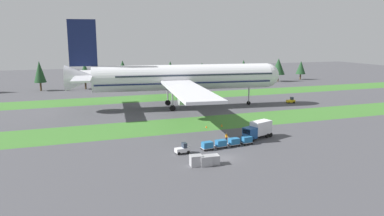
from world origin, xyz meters
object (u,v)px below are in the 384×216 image
object	(u,v)px
ground_crew_marshaller	(226,137)
uld_container_2	(196,161)
baggage_tug	(183,149)
cargo_dolly_second	(221,143)
cargo_dolly_third	(234,141)
taxiway_marker_1	(222,125)
airliner	(179,77)
pushback_tractor	(291,101)
catering_truck	(258,129)
cargo_dolly_fourth	(247,140)
taxiway_marker_0	(206,127)
cargo_dolly_lead	(207,145)
uld_container_0	(205,161)
uld_container_1	(213,160)

from	to	relation	value
ground_crew_marshaller	uld_container_2	xyz separation A→B (m)	(-10.67, -11.36, -0.05)
baggage_tug	cargo_dolly_second	bearing A→B (deg)	-90.00
cargo_dolly_third	taxiway_marker_1	world-z (taller)	cargo_dolly_third
airliner	taxiway_marker_1	distance (m)	27.01
baggage_tug	pushback_tractor	distance (m)	61.03
baggage_tug	cargo_dolly_second	xyz separation A→B (m)	(7.89, 0.78, 0.10)
catering_truck	ground_crew_marshaller	size ratio (longest dim) A/B	4.21
cargo_dolly_second	uld_container_2	distance (m)	10.91
baggage_tug	cargo_dolly_fourth	bearing A→B (deg)	-90.00
cargo_dolly_second	cargo_dolly_fourth	xyz separation A→B (m)	(5.77, 0.57, 0.00)
taxiway_marker_0	taxiway_marker_1	size ratio (longest dim) A/B	0.86
catering_truck	uld_container_2	xyz separation A→B (m)	(-17.75, -11.17, -1.05)
cargo_dolly_fourth	baggage_tug	bearing A→B (deg)	90.00
catering_truck	ground_crew_marshaller	world-z (taller)	catering_truck
cargo_dolly_lead	taxiway_marker_0	xyz separation A→B (m)	(6.09, 15.72, -0.65)
airliner	uld_container_2	distance (m)	50.63
cargo_dolly_fourth	uld_container_0	distance (m)	14.84
cargo_dolly_third	airliner	bearing A→B (deg)	-7.90
catering_truck	pushback_tractor	size ratio (longest dim) A/B	2.67
uld_container_0	taxiway_marker_1	bearing A→B (deg)	60.09
cargo_dolly_third	uld_container_2	size ratio (longest dim) A/B	1.17
airliner	cargo_dolly_lead	xyz separation A→B (m)	(-7.34, -41.09, -8.21)
taxiway_marker_0	uld_container_0	bearing A→B (deg)	-112.20
uld_container_1	catering_truck	bearing A→B (deg)	37.37
uld_container_2	taxiway_marker_0	distance (m)	25.56
cargo_dolly_lead	taxiway_marker_0	size ratio (longest dim) A/B	4.31
airliner	uld_container_1	size ratio (longest dim) A/B	39.11
cargo_dolly_lead	catering_truck	size ratio (longest dim) A/B	0.32
uld_container_1	taxiway_marker_0	size ratio (longest dim) A/B	3.68
baggage_tug	uld_container_2	xyz separation A→B (m)	(0.09, -6.85, 0.09)
cargo_dolly_second	uld_container_1	size ratio (longest dim) A/B	1.17
uld_container_2	taxiway_marker_0	bearing A→B (deg)	64.50
cargo_dolly_fourth	taxiway_marker_1	distance (m)	14.90
cargo_dolly_lead	catering_truck	xyz separation A→B (m)	(12.84, 3.82, 1.03)
baggage_tug	uld_container_2	world-z (taller)	baggage_tug
catering_truck	uld_container_1	world-z (taller)	catering_truck
cargo_dolly_third	catering_truck	xyz separation A→B (m)	(7.07, 3.25, 1.03)
uld_container_1	uld_container_2	world-z (taller)	uld_container_2
cargo_dolly_second	taxiway_marker_0	distance (m)	15.77
cargo_dolly_fourth	uld_container_0	size ratio (longest dim) A/B	1.17
cargo_dolly_third	taxiway_marker_1	distance (m)	15.70
cargo_dolly_fourth	pushback_tractor	distance (m)	49.90
catering_truck	uld_container_1	bearing A→B (deg)	108.01
baggage_tug	pushback_tractor	bearing A→B (deg)	-58.20
cargo_dolly_fourth	ground_crew_marshaller	xyz separation A→B (m)	(-2.90, 3.16, 0.03)
uld_container_2	taxiway_marker_0	xyz separation A→B (m)	(11.00, 23.06, -0.63)
cargo_dolly_second	ground_crew_marshaller	bearing A→B (deg)	-43.30
pushback_tractor	taxiway_marker_1	size ratio (longest dim) A/B	4.32
taxiway_marker_1	taxiway_marker_0	bearing A→B (deg)	179.57
uld_container_0	pushback_tractor	bearing A→B (deg)	43.39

